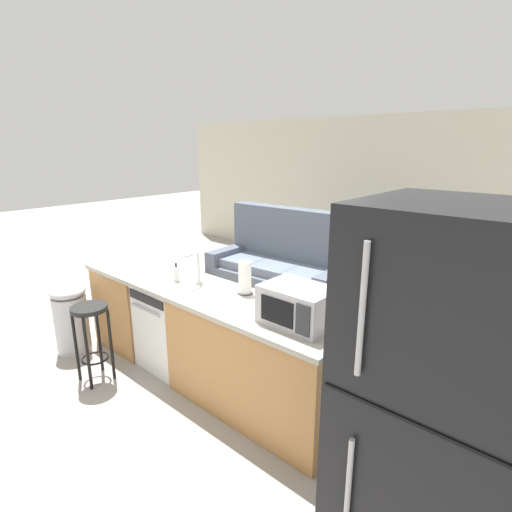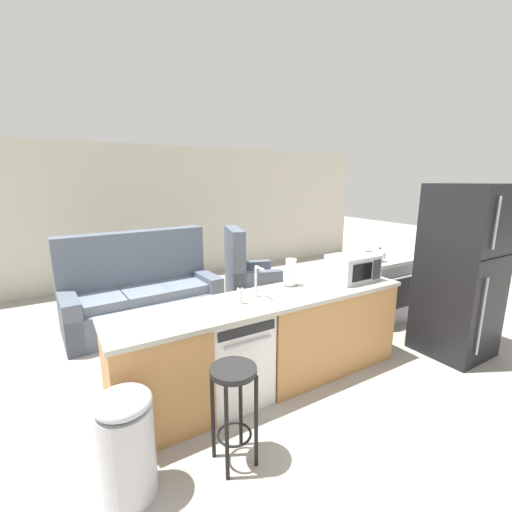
# 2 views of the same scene
# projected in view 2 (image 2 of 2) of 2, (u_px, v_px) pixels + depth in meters

# --- Properties ---
(ground_plane) EXTENTS (24.00, 24.00, 0.00)m
(ground_plane) POSITION_uv_depth(u_px,v_px,m) (255.00, 388.00, 3.31)
(ground_plane) COLOR gray
(wall_back) EXTENTS (10.00, 0.06, 2.60)m
(wall_back) POSITION_uv_depth(u_px,v_px,m) (158.00, 214.00, 6.69)
(wall_back) COLOR beige
(wall_back) RESTS_ON ground_plane
(kitchen_counter) EXTENTS (2.94, 0.66, 0.90)m
(kitchen_counter) POSITION_uv_depth(u_px,v_px,m) (276.00, 342.00, 3.34)
(kitchen_counter) COLOR #B77F47
(kitchen_counter) RESTS_ON ground_plane
(dishwasher) EXTENTS (0.58, 0.61, 0.84)m
(dishwasher) POSITION_uv_depth(u_px,v_px,m) (232.00, 355.00, 3.09)
(dishwasher) COLOR white
(dishwasher) RESTS_ON ground_plane
(stove_range) EXTENTS (0.76, 0.68, 0.90)m
(stove_range) POSITION_uv_depth(u_px,v_px,m) (377.00, 289.00, 4.85)
(stove_range) COLOR #A8AAB2
(stove_range) RESTS_ON ground_plane
(refrigerator) EXTENTS (0.72, 0.73, 1.93)m
(refrigerator) POSITION_uv_depth(u_px,v_px,m) (461.00, 272.00, 3.82)
(refrigerator) COLOR black
(refrigerator) RESTS_ON ground_plane
(microwave) EXTENTS (0.50, 0.37, 0.28)m
(microwave) POSITION_uv_depth(u_px,v_px,m) (352.00, 268.00, 3.70)
(microwave) COLOR #B7B7BC
(microwave) RESTS_ON kitchen_counter
(sink_faucet) EXTENTS (0.07, 0.18, 0.30)m
(sink_faucet) POSITION_uv_depth(u_px,v_px,m) (257.00, 284.00, 3.17)
(sink_faucet) COLOR silver
(sink_faucet) RESTS_ON kitchen_counter
(paper_towel_roll) EXTENTS (0.14, 0.14, 0.28)m
(paper_towel_roll) POSITION_uv_depth(u_px,v_px,m) (291.00, 273.00, 3.51)
(paper_towel_roll) COLOR #4C4C51
(paper_towel_roll) RESTS_ON kitchen_counter
(soap_bottle) EXTENTS (0.06, 0.06, 0.18)m
(soap_bottle) POSITION_uv_depth(u_px,v_px,m) (240.00, 296.00, 3.01)
(soap_bottle) COLOR silver
(soap_bottle) RESTS_ON kitchen_counter
(kettle) EXTENTS (0.21, 0.17, 0.19)m
(kettle) POSITION_uv_depth(u_px,v_px,m) (380.00, 255.00, 4.54)
(kettle) COLOR silver
(kettle) RESTS_ON stove_range
(bar_stool) EXTENTS (0.32, 0.32, 0.74)m
(bar_stool) POSITION_uv_depth(u_px,v_px,m) (234.00, 395.00, 2.34)
(bar_stool) COLOR black
(bar_stool) RESTS_ON ground_plane
(trash_bin) EXTENTS (0.35, 0.35, 0.74)m
(trash_bin) POSITION_uv_depth(u_px,v_px,m) (127.00, 443.00, 2.12)
(trash_bin) COLOR #B7B7BC
(trash_bin) RESTS_ON ground_plane
(couch) EXTENTS (2.04, 1.00, 1.27)m
(couch) POSITION_uv_depth(u_px,v_px,m) (141.00, 296.00, 4.73)
(couch) COLOR #515B6B
(couch) RESTS_ON ground_plane
(armchair) EXTENTS (1.01, 1.05, 1.20)m
(armchair) POSITION_uv_depth(u_px,v_px,m) (247.00, 278.00, 5.74)
(armchair) COLOR #515B6B
(armchair) RESTS_ON ground_plane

